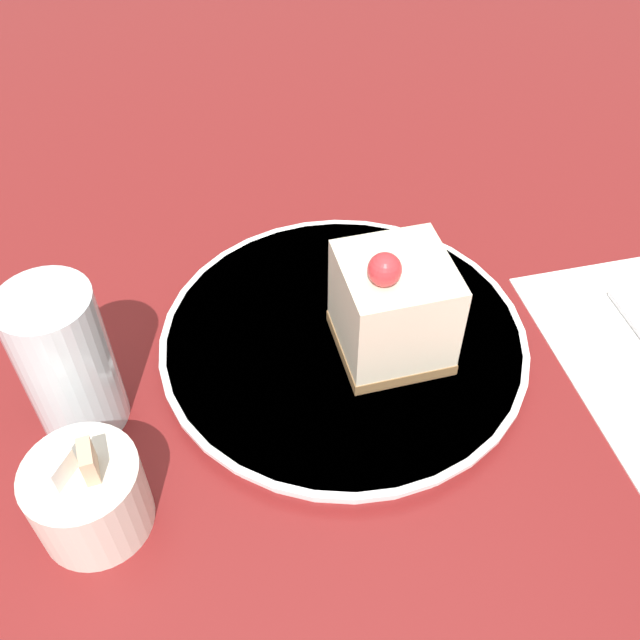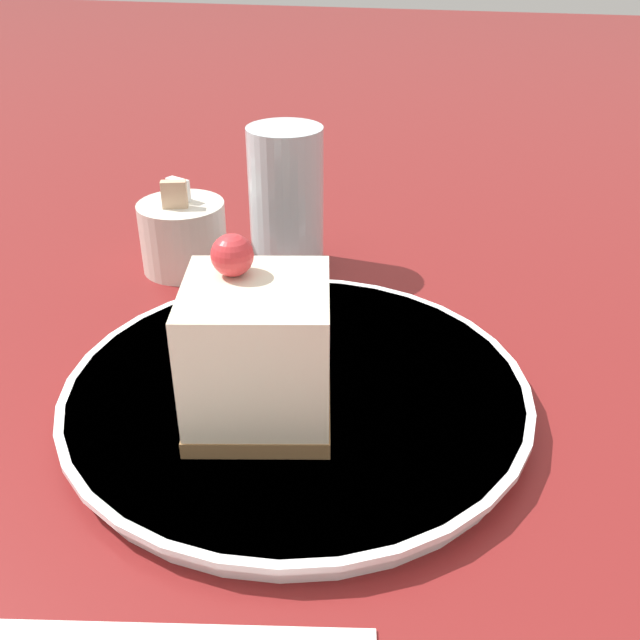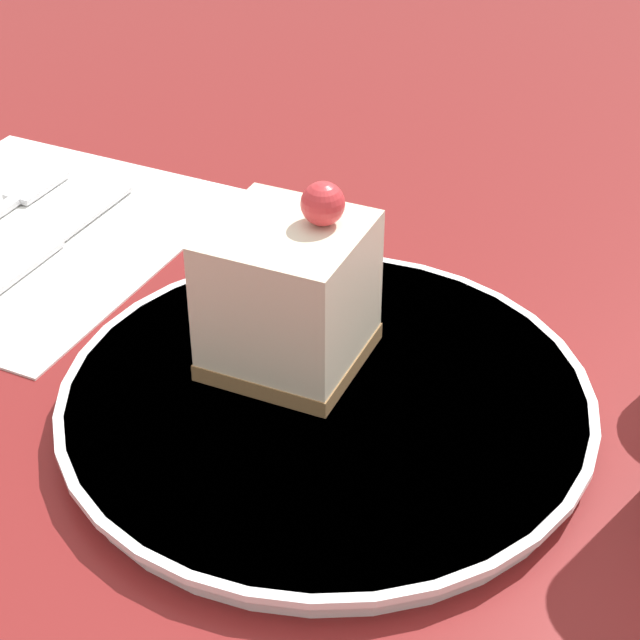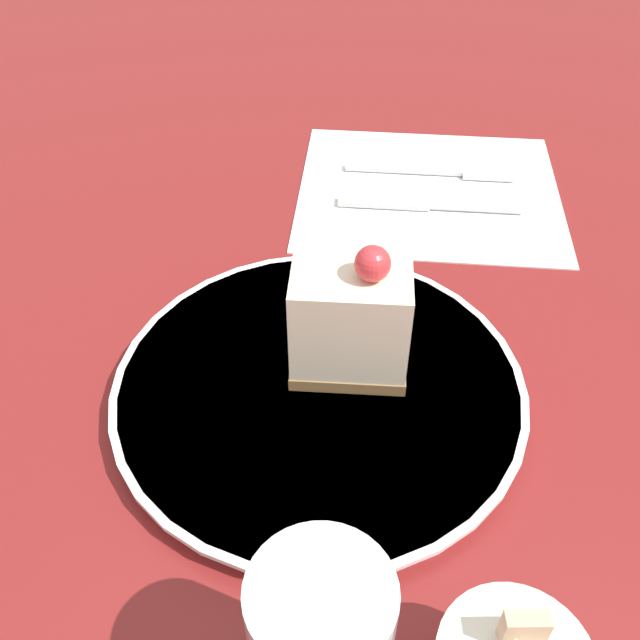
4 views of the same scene
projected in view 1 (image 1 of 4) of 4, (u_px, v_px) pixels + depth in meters
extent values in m
plane|color=maroon|center=(344.00, 360.00, 0.55)|extent=(4.00, 4.00, 0.00)
cylinder|color=white|center=(344.00, 342.00, 0.56)|extent=(0.27, 0.27, 0.02)
cylinder|color=white|center=(344.00, 337.00, 0.55)|extent=(0.28, 0.28, 0.00)
cube|color=olive|center=(390.00, 344.00, 0.54)|extent=(0.09, 0.09, 0.01)
cube|color=#EFE5C6|center=(394.00, 306.00, 0.51)|extent=(0.09, 0.09, 0.07)
sphere|color=red|center=(385.00, 269.00, 0.46)|extent=(0.02, 0.02, 0.02)
cylinder|color=silver|center=(89.00, 497.00, 0.44)|extent=(0.07, 0.07, 0.06)
cube|color=#D8B28C|center=(89.00, 462.00, 0.41)|extent=(0.01, 0.02, 0.02)
cube|color=white|center=(60.00, 470.00, 0.41)|extent=(0.02, 0.02, 0.02)
cylinder|color=silver|center=(66.00, 362.00, 0.47)|extent=(0.06, 0.06, 0.12)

